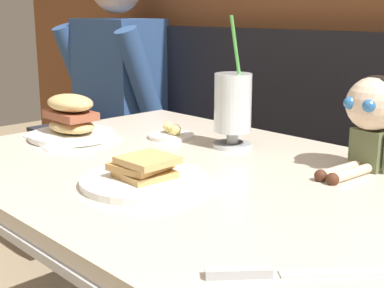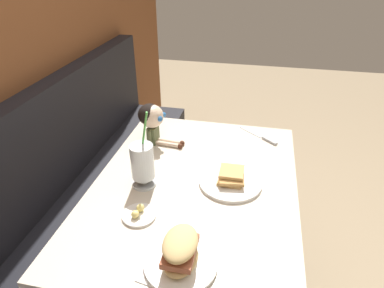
{
  "view_description": "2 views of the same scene",
  "coord_description": "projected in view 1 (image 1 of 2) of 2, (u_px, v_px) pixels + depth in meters",
  "views": [
    {
      "loc": [
        0.81,
        -0.58,
        1.07
      ],
      "look_at": [
        -0.01,
        0.21,
        0.78
      ],
      "focal_mm": 50.39,
      "sensor_mm": 36.0,
      "label": 1
    },
    {
      "loc": [
        -1.04,
        -0.03,
        1.56
      ],
      "look_at": [
        0.11,
        0.22,
        0.85
      ],
      "focal_mm": 31.19,
      "sensor_mm": 36.0,
      "label": 2
    }
  ],
  "objects": [
    {
      "name": "butter_knife",
      "position": [
        265.0,
        272.0,
        0.68
      ],
      "size": [
        0.17,
        0.19,
        0.01
      ],
      "color": "silver",
      "rests_on": "diner_table"
    },
    {
      "name": "sandwich_plate",
      "position": [
        71.0,
        121.0,
        1.39
      ],
      "size": [
        0.23,
        0.23,
        0.12
      ],
      "color": "white",
      "rests_on": "diner_table"
    },
    {
      "name": "milkshake_glass",
      "position": [
        233.0,
        106.0,
        1.29
      ],
      "size": [
        0.1,
        0.1,
        0.31
      ],
      "color": "silver",
      "rests_on": "diner_table"
    },
    {
      "name": "diner_patron",
      "position": [
        112.0,
        87.0,
        2.3
      ],
      "size": [
        0.55,
        0.48,
        0.81
      ],
      "color": "#2D4C7F",
      "rests_on": "booth_bench"
    },
    {
      "name": "butter_saucer",
      "position": [
        171.0,
        134.0,
        1.41
      ],
      "size": [
        0.12,
        0.12,
        0.04
      ],
      "color": "white",
      "rests_on": "diner_table"
    },
    {
      "name": "booth_bench",
      "position": [
        334.0,
        254.0,
        1.68
      ],
      "size": [
        2.6,
        0.48,
        1.0
      ],
      "color": "black",
      "rests_on": "ground"
    },
    {
      "name": "seated_doll",
      "position": [
        373.0,
        109.0,
        1.1
      ],
      "size": [
        0.12,
        0.22,
        0.2
      ],
      "color": "#5B6642",
      "rests_on": "diner_table"
    },
    {
      "name": "diner_table",
      "position": [
        187.0,
        251.0,
        1.2
      ],
      "size": [
        1.11,
        0.81,
        0.74
      ],
      "color": "beige",
      "rests_on": "ground"
    },
    {
      "name": "toast_plate",
      "position": [
        145.0,
        177.0,
        1.03
      ],
      "size": [
        0.25,
        0.25,
        0.06
      ],
      "color": "white",
      "rests_on": "diner_table"
    }
  ]
}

